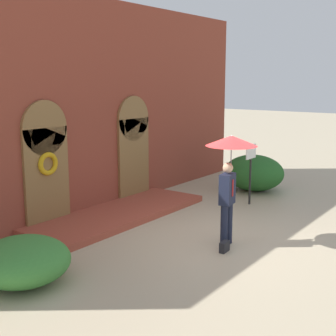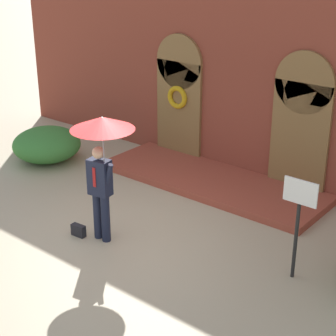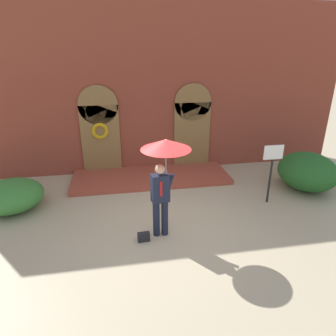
% 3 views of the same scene
% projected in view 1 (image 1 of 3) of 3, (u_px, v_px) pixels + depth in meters
% --- Properties ---
extents(ground_plane, '(80.00, 80.00, 0.00)m').
position_uv_depth(ground_plane, '(222.00, 240.00, 10.39)').
color(ground_plane, tan).
extents(building_facade, '(14.00, 2.30, 5.60)m').
position_uv_depth(building_facade, '(86.00, 112.00, 12.29)').
color(building_facade, brown).
rests_on(building_facade, ground).
extents(person_with_umbrella, '(1.10, 1.10, 2.36)m').
position_uv_depth(person_with_umbrella, '(230.00, 157.00, 9.87)').
color(person_with_umbrella, '#191E33').
rests_on(person_with_umbrella, ground).
extents(handbag, '(0.29, 0.14, 0.22)m').
position_uv_depth(handbag, '(224.00, 247.00, 9.68)').
color(handbag, black).
rests_on(handbag, ground).
extents(sign_post, '(0.56, 0.06, 1.72)m').
position_uv_depth(sign_post, '(251.00, 164.00, 13.16)').
color(sign_post, black).
rests_on(sign_post, ground).
extents(shrub_left, '(1.65, 1.66, 0.82)m').
position_uv_depth(shrub_left, '(23.00, 261.00, 8.16)').
color(shrub_left, '#387A33').
rests_on(shrub_left, ground).
extents(shrub_right, '(1.72, 1.93, 1.14)m').
position_uv_depth(shrub_right, '(254.00, 173.00, 14.94)').
color(shrub_right, '#235B23').
rests_on(shrub_right, ground).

